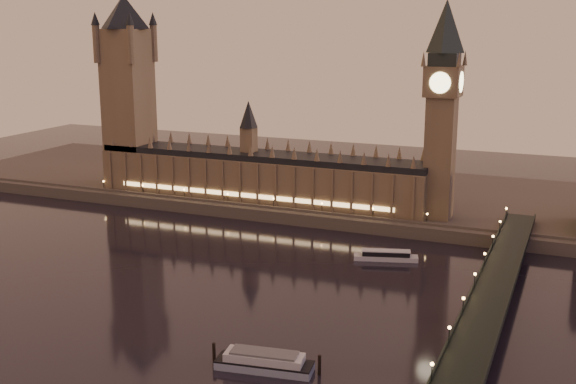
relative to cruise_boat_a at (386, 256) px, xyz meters
name	(u,v)px	position (x,y,z in m)	size (l,w,h in m)	color
ground	(220,300)	(-43.56, -66.61, -1.89)	(700.00, 700.00, 0.00)	black
far_embankment	(409,198)	(-13.56, 98.39, 1.11)	(560.00, 130.00, 6.00)	#423D35
palace_of_westminster	(259,170)	(-83.69, 54.38, 19.82)	(180.00, 26.62, 52.00)	brown
victoria_tower	(128,81)	(-163.56, 54.39, 63.90)	(31.68, 31.68, 118.00)	brown
big_ben	(443,97)	(10.42, 54.37, 62.06)	(17.68, 17.68, 104.00)	brown
westminster_bridge	(480,326)	(48.05, -66.61, 3.63)	(13.20, 260.00, 15.30)	black
cruise_boat_a	(386,256)	(0.00, 0.00, 0.00)	(27.34, 12.99, 4.28)	silver
moored_barge	(264,362)	(-6.61, -109.24, 0.64)	(32.40, 11.88, 6.00)	#8A97AF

